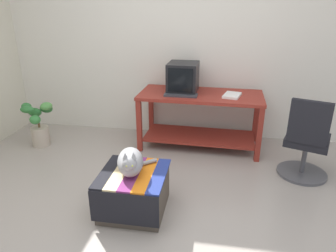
{
  "coord_description": "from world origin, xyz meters",
  "views": [
    {
      "loc": [
        0.54,
        -2.13,
        1.75
      ],
      "look_at": [
        0.04,
        0.85,
        0.55
      ],
      "focal_mm": 33.08,
      "sensor_mm": 36.0,
      "label": 1
    }
  ],
  "objects": [
    {
      "name": "book",
      "position": [
        0.71,
        1.54,
        0.72
      ],
      "size": [
        0.24,
        0.31,
        0.03
      ],
      "primitive_type": "cube",
      "rotation": [
        0.0,
        0.0,
        -0.25
      ],
      "color": "white",
      "rests_on": "desk"
    },
    {
      "name": "desk",
      "position": [
        0.33,
        1.6,
        0.49
      ],
      "size": [
        1.54,
        0.73,
        0.71
      ],
      "rotation": [
        0.0,
        0.0,
        -0.03
      ],
      "color": "maroon",
      "rests_on": "ground_plane"
    },
    {
      "name": "ground_plane",
      "position": [
        0.0,
        0.0,
        0.0
      ],
      "size": [
        14.0,
        14.0,
        0.0
      ],
      "primitive_type": "plane",
      "color": "#9E9389"
    },
    {
      "name": "cat",
      "position": [
        -0.16,
        0.13,
        0.49
      ],
      "size": [
        0.35,
        0.45,
        0.26
      ],
      "rotation": [
        0.0,
        0.0,
        0.26
      ],
      "color": "gray",
      "rests_on": "ottoman_with_blanket"
    },
    {
      "name": "back_wall",
      "position": [
        0.0,
        2.05,
        1.3
      ],
      "size": [
        8.0,
        0.1,
        2.6
      ],
      "primitive_type": "cube",
      "color": "silver",
      "rests_on": "ground_plane"
    },
    {
      "name": "keyboard",
      "position": [
        0.1,
        1.45,
        0.72
      ],
      "size": [
        0.4,
        0.15,
        0.02
      ],
      "primitive_type": "cube",
      "rotation": [
        0.0,
        0.0,
        0.0
      ],
      "color": "#333338",
      "rests_on": "desk"
    },
    {
      "name": "tv_monitor",
      "position": [
        0.09,
        1.66,
        0.88
      ],
      "size": [
        0.38,
        0.43,
        0.36
      ],
      "rotation": [
        0.0,
        0.0,
        -0.03
      ],
      "color": "black",
      "rests_on": "desk"
    },
    {
      "name": "potted_plant",
      "position": [
        -1.72,
        1.27,
        0.29
      ],
      "size": [
        0.42,
        0.33,
        0.6
      ],
      "color": "#B7A893",
      "rests_on": "ground_plane"
    },
    {
      "name": "office_chair",
      "position": [
        1.48,
        0.99,
        0.39
      ],
      "size": [
        0.54,
        0.54,
        0.89
      ],
      "rotation": [
        0.0,
        0.0,
        2.79
      ],
      "color": "#4C4C51",
      "rests_on": "ground_plane"
    },
    {
      "name": "ottoman_with_blanket",
      "position": [
        -0.15,
        0.13,
        0.19
      ],
      "size": [
        0.57,
        0.61,
        0.38
      ],
      "color": "#4C4238",
      "rests_on": "ground_plane"
    }
  ]
}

